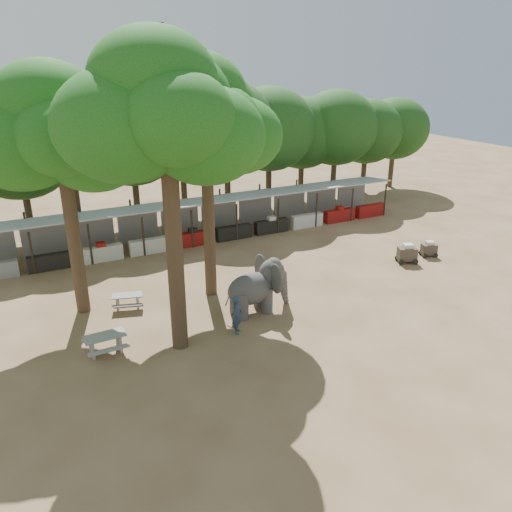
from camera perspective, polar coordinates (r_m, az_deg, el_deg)
name	(u,v)px	position (r m, az deg, el deg)	size (l,w,h in m)	color
ground	(330,334)	(21.77, 8.45, -8.78)	(100.00, 100.00, 0.00)	brown
vendor_stalls	(208,221)	(32.56, -5.53, 4.03)	(28.00, 2.99, 2.80)	#929599
yard_tree_left	(55,131)	(22.57, -22.02, 13.14)	(7.10, 6.90, 11.02)	#332316
yard_tree_center	(160,113)	(18.13, -10.89, 15.80)	(7.10, 6.90, 12.04)	#332316
yard_tree_back	(201,117)	(22.93, -6.35, 15.48)	(7.10, 6.90, 11.36)	#332316
backdrop_trees	(178,142)	(36.33, -8.88, 12.72)	(46.46, 5.95, 8.33)	#332316
elephant	(258,286)	(22.87, 0.29, -3.47)	(3.24, 2.49, 2.48)	#3D3A3B
handler	(237,315)	(21.22, -2.19, -6.71)	(0.63, 0.42, 1.74)	#26384C
picnic_table_near	(105,341)	(20.87, -16.86, -9.33)	(1.65, 1.49, 0.80)	gray
picnic_table_far	(127,299)	(24.20, -14.48, -4.82)	(1.67, 1.58, 0.68)	gray
cart_front	(407,253)	(29.88, 16.89, 0.28)	(1.36, 1.16, 1.13)	#352B23
cart_back	(429,249)	(31.30, 19.16, 0.78)	(1.11, 0.90, 0.93)	#352B23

